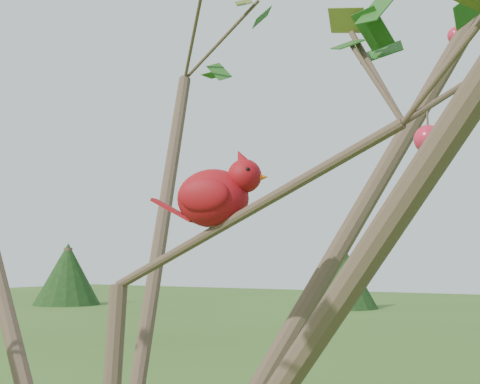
{
  "coord_description": "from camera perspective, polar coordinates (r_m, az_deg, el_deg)",
  "views": [
    {
      "loc": [
        0.87,
        -0.89,
        2.0
      ],
      "look_at": [
        0.24,
        0.1,
        2.12
      ],
      "focal_mm": 50.0,
      "sensor_mm": 36.0,
      "label": 1
    }
  ],
  "objects": [
    {
      "name": "crabapple_tree",
      "position": [
        1.21,
        -11.57,
        0.04
      ],
      "size": [
        2.35,
        2.05,
        2.95
      ],
      "color": "#3D2C21",
      "rests_on": "ground"
    },
    {
      "name": "cardinal",
      "position": [
        1.19,
        -1.99,
        -0.27
      ],
      "size": [
        0.21,
        0.13,
        0.15
      ],
      "rotation": [
        0.0,
        0.0,
        0.3
      ],
      "color": "#A70E16",
      "rests_on": "ground"
    }
  ]
}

